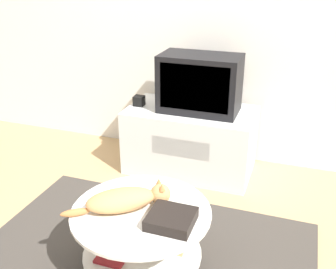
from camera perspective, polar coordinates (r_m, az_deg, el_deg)
The scene contains 9 objects.
ground_plane at distance 2.41m, azimuth -4.58°, elevation -18.81°, with size 12.00×12.00×0.00m, color tan.
wall_back at distance 3.33m, azimuth 6.52°, elevation 18.09°, with size 8.00×0.05×2.60m.
rug at distance 2.40m, azimuth -4.58°, elevation -18.64°, with size 1.97×1.51×0.02m.
tv_stand at distance 3.27m, azimuth 3.26°, elevation -0.79°, with size 1.02×0.57×0.53m.
tv at distance 3.08m, azimuth 4.64°, elevation 7.39°, with size 0.62×0.35×0.45m.
speaker at distance 3.25m, azimuth -4.23°, elevation 4.90°, with size 0.08×0.08×0.08m.
coffee_table at distance 2.20m, azimuth -3.63°, elevation -13.94°, with size 0.75×0.75×0.40m.
dvd_box at distance 2.00m, azimuth 0.48°, elevation -12.16°, with size 0.23×0.21×0.06m.
cat at distance 2.11m, azimuth -6.06°, elevation -9.32°, with size 0.50×0.38×0.13m.
Camera 1 is at (0.76, -1.60, 1.63)m, focal length 42.00 mm.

